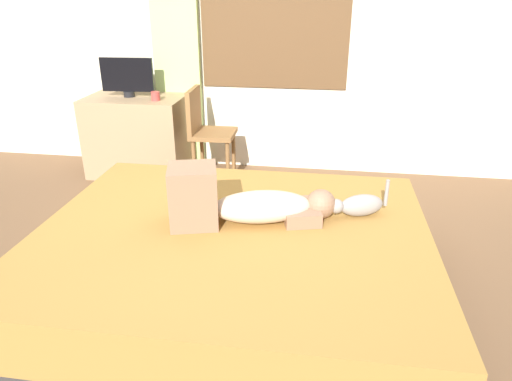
% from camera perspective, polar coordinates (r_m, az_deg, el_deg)
% --- Properties ---
extents(ground_plane, '(16.00, 16.00, 0.00)m').
position_cam_1_polar(ground_plane, '(2.78, -5.18, -13.04)').
color(ground_plane, brown).
extents(back_wall_with_window, '(6.40, 0.14, 2.90)m').
position_cam_1_polar(back_wall_with_window, '(4.45, 1.30, 21.05)').
color(back_wall_with_window, beige).
rests_on(back_wall_with_window, ground).
extents(bed, '(2.21, 1.85, 0.44)m').
position_cam_1_polar(bed, '(2.67, -2.80, -8.97)').
color(bed, '#38383D').
rests_on(bed, ground).
extents(person_lying, '(0.94, 0.46, 0.34)m').
position_cam_1_polar(person_lying, '(2.58, -1.42, -1.53)').
color(person_lying, '#CCB299').
rests_on(person_lying, bed).
extents(cat, '(0.34, 0.20, 0.21)m').
position_cam_1_polar(cat, '(2.73, 12.55, -1.78)').
color(cat, gray).
rests_on(cat, bed).
extents(desk, '(0.90, 0.56, 0.74)m').
position_cam_1_polar(desk, '(4.55, -14.32, 6.58)').
color(desk, '#997A56').
rests_on(desk, ground).
extents(tv_monitor, '(0.48, 0.10, 0.35)m').
position_cam_1_polar(tv_monitor, '(4.45, -15.62, 13.39)').
color(tv_monitor, black).
rests_on(tv_monitor, desk).
extents(cup, '(0.08, 0.08, 0.08)m').
position_cam_1_polar(cup, '(4.26, -12.30, 11.33)').
color(cup, '#B23D38').
rests_on(cup, desk).
extents(chair_by_desk, '(0.39, 0.39, 0.86)m').
position_cam_1_polar(chair_by_desk, '(4.18, -6.26, 7.65)').
color(chair_by_desk, brown).
rests_on(chair_by_desk, ground).
extents(curtain_left, '(0.44, 0.06, 2.67)m').
position_cam_1_polar(curtain_left, '(4.52, -10.01, 19.31)').
color(curtain_left, '#ADCC75').
rests_on(curtain_left, ground).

